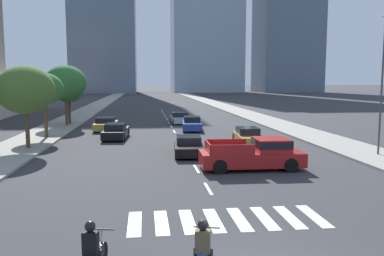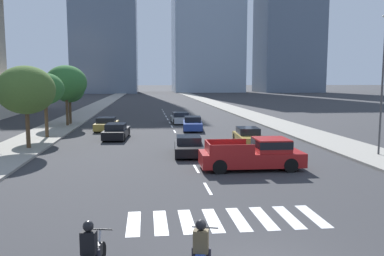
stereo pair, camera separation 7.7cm
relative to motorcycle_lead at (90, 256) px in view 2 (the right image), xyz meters
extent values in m
cube|color=gray|center=(15.65, 29.52, -0.51)|extent=(4.00, 260.00, 0.15)
cube|color=gray|center=(-7.52, 29.52, -0.51)|extent=(4.00, 260.00, 0.15)
cube|color=silver|center=(0.92, 3.67, -0.58)|extent=(0.45, 2.38, 0.01)
cube|color=silver|center=(1.82, 3.67, -0.58)|extent=(0.45, 2.38, 0.01)
cube|color=silver|center=(2.72, 3.67, -0.58)|extent=(0.45, 2.38, 0.01)
cube|color=silver|center=(3.62, 3.67, -0.58)|extent=(0.45, 2.38, 0.01)
cube|color=silver|center=(4.52, 3.67, -0.58)|extent=(0.45, 2.38, 0.01)
cube|color=silver|center=(5.42, 3.67, -0.58)|extent=(0.45, 2.38, 0.01)
cube|color=silver|center=(6.32, 3.67, -0.58)|extent=(0.45, 2.38, 0.01)
cube|color=silver|center=(7.22, 3.67, -0.58)|extent=(0.45, 2.38, 0.01)
cube|color=silver|center=(4.07, 7.67, -0.58)|extent=(0.14, 2.00, 0.01)
cube|color=silver|center=(4.07, 11.67, -0.58)|extent=(0.14, 2.00, 0.01)
cube|color=silver|center=(4.07, 15.67, -0.58)|extent=(0.14, 2.00, 0.01)
cube|color=silver|center=(4.07, 19.67, -0.58)|extent=(0.14, 2.00, 0.01)
cube|color=silver|center=(4.07, 23.67, -0.58)|extent=(0.14, 2.00, 0.01)
cube|color=silver|center=(4.07, 27.67, -0.58)|extent=(0.14, 2.00, 0.01)
cube|color=silver|center=(4.07, 31.67, -0.58)|extent=(0.14, 2.00, 0.01)
cube|color=silver|center=(4.07, 35.67, -0.58)|extent=(0.14, 2.00, 0.01)
cube|color=silver|center=(4.07, 39.67, -0.58)|extent=(0.14, 2.00, 0.01)
cube|color=silver|center=(4.07, 43.67, -0.58)|extent=(0.14, 2.00, 0.01)
cube|color=silver|center=(4.07, 47.67, -0.58)|extent=(0.14, 2.00, 0.01)
cube|color=silver|center=(4.07, 51.67, -0.58)|extent=(0.14, 2.00, 0.01)
cube|color=silver|center=(4.07, 55.67, -0.58)|extent=(0.14, 2.00, 0.01)
cylinder|color=black|center=(0.15, 0.76, -0.28)|extent=(0.23, 0.61, 0.60)
cylinder|color=#B2B2B7|center=(0.13, 0.66, 0.02)|extent=(0.12, 0.32, 0.67)
cylinder|color=black|center=(0.14, 0.71, 0.39)|extent=(0.69, 0.17, 0.04)
cube|color=black|center=(-0.02, -0.08, 0.37)|extent=(0.40, 0.31, 0.55)
sphere|color=black|center=(-0.02, -0.08, 0.78)|extent=(0.26, 0.26, 0.26)
cylinder|color=black|center=(2.88, 0.57, -0.28)|extent=(0.27, 0.61, 0.60)
cylinder|color=#B2B2B7|center=(2.85, 0.47, 0.02)|extent=(0.14, 0.32, 0.67)
cylinder|color=black|center=(2.87, 0.52, 0.39)|extent=(0.68, 0.22, 0.04)
cube|color=brown|center=(2.64, -0.31, 0.37)|extent=(0.41, 0.33, 0.55)
sphere|color=black|center=(2.64, -0.31, 0.78)|extent=(0.26, 0.26, 0.26)
cube|color=maroon|center=(7.00, 11.24, 0.01)|extent=(5.56, 2.22, 0.75)
cube|color=maroon|center=(8.10, 11.21, 0.74)|extent=(1.81, 1.96, 0.70)
cube|color=black|center=(8.10, 11.21, 0.82)|extent=(1.83, 2.01, 0.39)
cube|color=maroon|center=(5.81, 12.27, 0.66)|extent=(2.32, 0.13, 0.55)
cube|color=maroon|center=(5.76, 10.26, 0.66)|extent=(2.32, 0.13, 0.55)
cube|color=maroon|center=(4.63, 11.29, 0.66)|extent=(0.12, 2.01, 0.55)
cylinder|color=black|center=(8.90, 12.14, -0.20)|extent=(0.77, 0.28, 0.76)
cylinder|color=black|center=(8.85, 10.25, -0.20)|extent=(0.77, 0.28, 0.76)
cylinder|color=black|center=(5.14, 12.22, -0.20)|extent=(0.77, 0.28, 0.76)
cylinder|color=black|center=(5.10, 10.33, -0.20)|extent=(0.77, 0.28, 0.76)
cube|color=#B28E38|center=(-2.39, 29.27, -0.10)|extent=(2.10, 4.36, 0.64)
cube|color=black|center=(-2.40, 29.05, 0.46)|extent=(1.75, 2.00, 0.48)
cylinder|color=black|center=(-3.17, 30.76, -0.26)|extent=(0.25, 0.65, 0.64)
cylinder|color=black|center=(-1.46, 30.68, -0.26)|extent=(0.25, 0.65, 0.64)
cylinder|color=black|center=(-3.31, 27.86, -0.26)|extent=(0.25, 0.65, 0.64)
cylinder|color=black|center=(-1.60, 27.78, -0.26)|extent=(0.25, 0.65, 0.64)
cube|color=navy|center=(5.86, 28.48, -0.09)|extent=(2.21, 4.67, 0.66)
cube|color=black|center=(5.88, 28.71, 0.48)|extent=(1.75, 2.18, 0.50)
cylinder|color=black|center=(6.50, 26.88, -0.26)|extent=(0.28, 0.66, 0.64)
cylinder|color=black|center=(4.91, 27.03, -0.26)|extent=(0.28, 0.66, 0.64)
cylinder|color=black|center=(6.81, 29.93, -0.26)|extent=(0.28, 0.66, 0.64)
cylinder|color=black|center=(5.22, 30.09, -0.26)|extent=(0.28, 0.66, 0.64)
cube|color=#B28E38|center=(9.01, 19.43, -0.12)|extent=(1.97, 4.48, 0.60)
cube|color=black|center=(9.03, 19.65, 0.42)|extent=(1.63, 2.06, 0.50)
cylinder|color=black|center=(9.70, 17.90, -0.26)|extent=(0.26, 0.65, 0.64)
cylinder|color=black|center=(8.15, 17.99, -0.26)|extent=(0.26, 0.65, 0.64)
cylinder|color=black|center=(9.87, 20.88, -0.26)|extent=(0.26, 0.65, 0.64)
cylinder|color=black|center=(8.32, 20.97, -0.26)|extent=(0.26, 0.65, 0.64)
cube|color=black|center=(4.10, 15.82, -0.14)|extent=(2.06, 4.34, 0.56)
cube|color=black|center=(4.12, 16.03, 0.37)|extent=(1.69, 2.00, 0.46)
cylinder|color=black|center=(4.80, 14.33, -0.26)|extent=(0.26, 0.65, 0.64)
cylinder|color=black|center=(3.21, 14.44, -0.26)|extent=(0.26, 0.65, 0.64)
cylinder|color=black|center=(5.00, 17.20, -0.26)|extent=(0.26, 0.65, 0.64)
cylinder|color=black|center=(3.41, 17.30, -0.26)|extent=(0.26, 0.65, 0.64)
cube|color=black|center=(-1.06, 23.63, -0.11)|extent=(2.07, 4.72, 0.64)
cube|color=black|center=(-1.07, 23.40, 0.46)|extent=(1.67, 2.18, 0.49)
cylinder|color=black|center=(-1.72, 25.25, -0.26)|extent=(0.27, 0.65, 0.64)
cylinder|color=black|center=(-0.17, 25.13, -0.26)|extent=(0.27, 0.65, 0.64)
cylinder|color=black|center=(-1.95, 22.12, -0.26)|extent=(0.27, 0.65, 0.64)
cylinder|color=black|center=(-0.40, 22.01, -0.26)|extent=(0.27, 0.65, 0.64)
cube|color=#B7BABF|center=(5.25, 34.81, -0.14)|extent=(2.00, 4.48, 0.57)
cube|color=black|center=(5.25, 35.03, 0.40)|extent=(1.70, 2.04, 0.49)
cylinder|color=black|center=(6.14, 33.33, -0.26)|extent=(0.24, 0.65, 0.64)
cylinder|color=black|center=(4.45, 33.28, -0.26)|extent=(0.24, 0.65, 0.64)
cylinder|color=black|center=(6.05, 36.34, -0.26)|extent=(0.24, 0.65, 0.64)
cylinder|color=black|center=(4.36, 36.29, -0.26)|extent=(0.24, 0.65, 0.64)
cylinder|color=#3F3F42|center=(15.95, 13.79, 3.77)|extent=(0.12, 0.12, 8.41)
cylinder|color=#4C3823|center=(-6.72, 18.89, 0.78)|extent=(0.28, 0.28, 2.44)
ellipsoid|color=#426028|center=(-6.72, 18.89, 3.56)|extent=(3.89, 3.89, 3.30)
cylinder|color=#4C3823|center=(-6.72, 24.11, 0.95)|extent=(0.28, 0.28, 2.76)
ellipsoid|color=#2D662D|center=(-6.72, 24.11, 3.53)|extent=(3.01, 3.01, 2.56)
cylinder|color=#4C3823|center=(-6.72, 32.82, 0.93)|extent=(0.28, 0.28, 2.73)
ellipsoid|color=#2D662D|center=(-6.72, 32.82, 3.97)|extent=(4.20, 4.20, 3.57)
cylinder|color=#4C3823|center=(-6.72, 34.49, 0.75)|extent=(0.28, 0.28, 2.37)
ellipsoid|color=#387538|center=(-6.72, 34.49, 3.18)|extent=(3.10, 3.10, 2.64)
cube|color=#8C9EB2|center=(27.14, 156.93, 35.92)|extent=(28.15, 23.13, 73.01)
camera|label=1|loc=(1.29, -9.30, 4.19)|focal=37.07mm
camera|label=2|loc=(1.37, -9.31, 4.19)|focal=37.07mm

